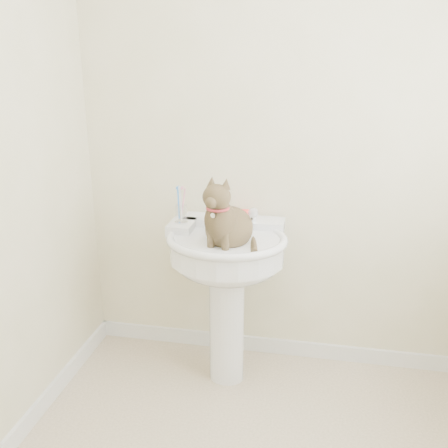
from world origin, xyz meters
The scene contains 7 objects.
wall_back centered at (0.00, 1.10, 1.25)m, with size 2.20×0.00×2.50m, color #EFE3C1, non-canonical shape.
baseboard_back centered at (0.00, 1.09, 0.04)m, with size 2.20×0.02×0.09m, color white.
pedestal_sink centered at (-0.27, 0.81, 0.66)m, with size 0.61×0.60×0.84m.
faucet centered at (-0.26, 0.96, 0.88)m, with size 0.28×0.12×0.14m.
soap_bar centered at (-0.23, 1.05, 0.86)m, with size 0.09×0.06×0.03m, color #FE433A.
toothbrush_cup centered at (-0.52, 0.87, 0.89)m, with size 0.07×0.07×0.19m.
cat centered at (-0.25, 0.73, 0.90)m, with size 0.25×0.32×0.46m.
Camera 1 is at (0.16, -1.45, 1.64)m, focal length 40.00 mm.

